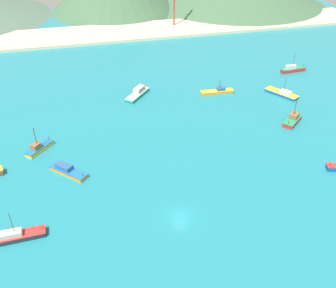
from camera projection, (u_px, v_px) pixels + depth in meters
The scene contains 10 objects.
ground at pixel (148, 137), 96.39m from camera, with size 260.00×280.00×0.50m.
fishing_boat_0 at pixel (282, 93), 115.58m from camera, with size 7.88×10.61×5.72m.
fishing_boat_1 at pixel (293, 120), 101.31m from camera, with size 7.51×6.88×6.81m.
fishing_boat_3 at pixel (39, 148), 90.29m from camera, with size 6.92×7.21×6.65m.
fishing_boat_5 at pixel (138, 93), 114.94m from camera, with size 8.94×9.85×2.61m.
fishing_boat_8 at pixel (67, 171), 83.02m from camera, with size 8.43×8.49×2.05m.
fishing_boat_9 at pixel (17, 236), 67.08m from camera, with size 9.74×2.56×6.38m.
fishing_boat_10 at pixel (293, 69), 130.59m from camera, with size 9.40×2.58×6.81m.
fishing_boat_11 at pixel (218, 91), 116.69m from camera, with size 10.47×2.71×4.30m.
beach_strip at pixel (107, 33), 165.51m from camera, with size 247.00×25.51×1.20m, color beige.
Camera 1 is at (-15.40, -49.82, 51.83)m, focal length 39.92 mm.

